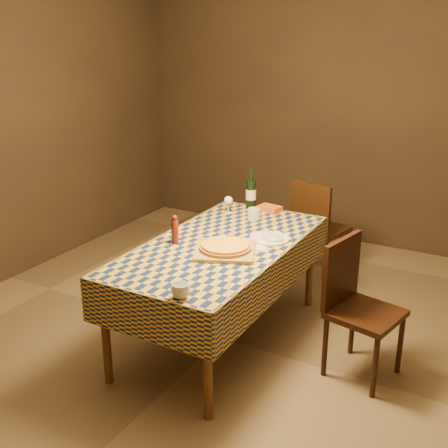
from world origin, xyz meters
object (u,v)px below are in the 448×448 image
object	(u,v)px
dining_table	(221,253)
chair_far	(316,224)
bowl	(216,249)
pizza	(225,247)
cutting_board	(225,251)
wine_bottle	(251,193)
white_plate	(269,239)
chair_right	(355,300)

from	to	relation	value
dining_table	chair_far	size ratio (longest dim) A/B	1.98
chair_far	bowl	bearing A→B (deg)	-95.79
pizza	cutting_board	bearing A→B (deg)	-63.43
pizza	bowl	size ratio (longest dim) A/B	2.80
wine_bottle	white_plate	xyz separation A→B (m)	(0.45, -0.61, -0.12)
white_plate	cutting_board	bearing A→B (deg)	-114.02
chair_right	chair_far	bearing A→B (deg)	119.85
dining_table	wine_bottle	distance (m)	0.88
white_plate	chair_far	world-z (taller)	chair_far
pizza	dining_table	bearing A→B (deg)	130.08
cutting_board	wine_bottle	bearing A→B (deg)	106.60
bowl	chair_right	distance (m)	0.98
pizza	chair_right	size ratio (longest dim) A/B	0.46
bowl	cutting_board	bearing A→B (deg)	33.53
pizza	wine_bottle	size ratio (longest dim) A/B	1.25
pizza	chair_far	distance (m)	1.55
bowl	white_plate	size ratio (longest dim) A/B	0.53
wine_bottle	dining_table	bearing A→B (deg)	-77.93
dining_table	wine_bottle	size ratio (longest dim) A/B	5.42
dining_table	bowl	size ratio (longest dim) A/B	12.09
cutting_board	pizza	distance (m)	0.03
pizza	wine_bottle	world-z (taller)	wine_bottle
bowl	wine_bottle	size ratio (longest dim) A/B	0.45
pizza	chair_right	world-z (taller)	chair_right
dining_table	chair_right	bearing A→B (deg)	5.09
pizza	wine_bottle	xyz separation A→B (m)	(-0.29, 0.97, 0.09)
bowl	chair_far	world-z (taller)	chair_far
dining_table	pizza	distance (m)	0.21
pizza	chair_right	distance (m)	0.93
cutting_board	bowl	size ratio (longest dim) A/B	2.61
wine_bottle	chair_right	size ratio (longest dim) A/B	0.37
chair_far	chair_right	distance (m)	1.50
bowl	wine_bottle	bearing A→B (deg)	103.24
dining_table	pizza	xyz separation A→B (m)	(0.11, -0.13, 0.12)
cutting_board	pizza	size ratio (longest dim) A/B	0.93
wine_bottle	white_plate	size ratio (longest dim) A/B	1.18
chair_far	white_plate	bearing A→B (deg)	-87.17
pizza	chair_right	bearing A→B (deg)	14.25
dining_table	pizza	size ratio (longest dim) A/B	4.32
cutting_board	chair_far	bearing A→B (deg)	86.05
pizza	white_plate	size ratio (longest dim) A/B	1.48
white_plate	chair_far	xyz separation A→B (m)	(-0.06, 1.16, -0.26)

